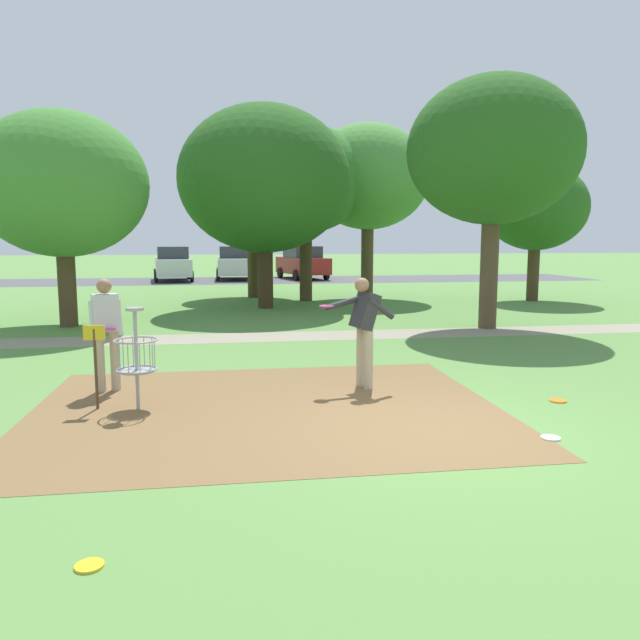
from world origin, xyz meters
name	(u,v)px	position (x,y,z in m)	size (l,w,h in m)	color
ground_plane	(433,430)	(0.00, 0.00, 0.00)	(160.00, 160.00, 0.00)	#5B8942
dirt_tee_pad	(267,408)	(-1.93, 1.27, 0.00)	(6.29, 5.09, 0.01)	brown
disc_golf_basket	(132,355)	(-3.72, 1.52, 0.75)	(0.98, 0.58, 1.39)	#9E9EA3
player_foreground_watching	(364,325)	(-0.37, 2.23, 0.99)	(1.17, 0.46, 1.71)	tan
player_throwing	(106,328)	(-4.24, 2.60, 0.97)	(0.50, 0.45, 1.71)	tan
frisbee_near_basket	(89,566)	(-3.44, -2.61, 0.01)	(0.20, 0.20, 0.02)	gold
frisbee_mid_grass	(558,401)	(2.19, 1.00, 0.01)	(0.24, 0.24, 0.02)	orange
frisbee_far_left	(551,438)	(1.24, -0.50, 0.01)	(0.22, 0.22, 0.02)	white
tree_near_left	(368,177)	(2.88, 15.99, 4.55)	(4.60, 4.60, 6.52)	brown
tree_mid_left	(252,199)	(-1.39, 17.11, 3.77)	(4.06, 4.06, 5.52)	#4C3823
tree_mid_center	(493,152)	(4.20, 7.96, 4.44)	(4.30, 4.30, 6.29)	brown
tree_mid_right	(264,179)	(-1.16, 13.38, 4.18)	(5.56, 5.56, 6.55)	#422D1E
tree_far_left	(306,180)	(0.47, 15.57, 4.39)	(4.54, 4.54, 6.34)	#4C3823
tree_far_center	(62,185)	(-6.54, 9.86, 3.64)	(4.34, 4.34, 5.50)	#4C3823
tree_far_right	(536,208)	(8.72, 14.22, 3.39)	(3.66, 3.66, 4.97)	#4C3823
parking_lot_strip	(271,280)	(0.00, 26.89, 0.00)	(36.00, 6.00, 0.01)	#4C4C51
parked_car_leftmost	(173,264)	(-5.26, 27.07, 0.92)	(2.35, 4.39, 1.84)	silver
parked_car_center_left	(234,263)	(-1.97, 27.65, 0.92)	(2.00, 4.21, 1.84)	silver
parked_car_center_right	(303,262)	(1.87, 27.68, 0.92)	(2.77, 4.51, 1.84)	maroon
gravel_path	(331,335)	(0.00, 7.35, 0.00)	(40.00, 1.41, 0.00)	gray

